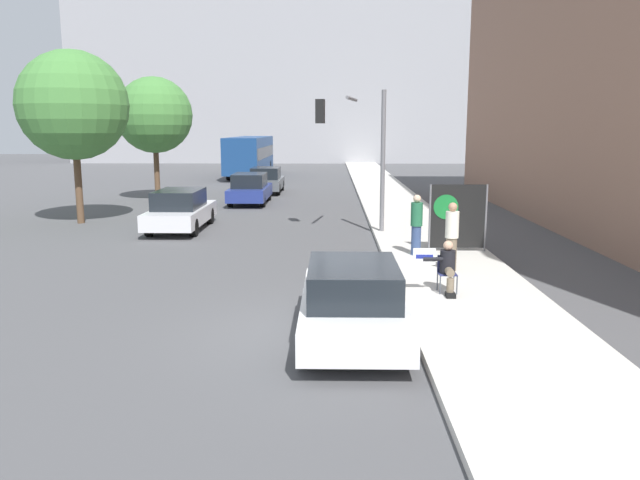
# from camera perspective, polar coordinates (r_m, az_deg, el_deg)

# --- Properties ---
(ground_plane) EXTENTS (160.00, 160.00, 0.00)m
(ground_plane) POSITION_cam_1_polar(r_m,az_deg,el_deg) (11.87, -0.28, -8.37)
(ground_plane) COLOR #4F4F51
(sidewalk_curb) EXTENTS (3.23, 90.00, 0.15)m
(sidewalk_curb) POSITION_cam_1_polar(r_m,az_deg,el_deg) (26.69, 7.75, 2.14)
(sidewalk_curb) COLOR beige
(sidewalk_curb) RESTS_ON ground_plane
(building_backdrop_far) EXTENTS (52.00, 12.00, 27.41)m
(building_backdrop_far) POSITION_cam_1_polar(r_m,az_deg,el_deg) (74.02, -0.76, 17.92)
(building_backdrop_far) COLOR #99999E
(building_backdrop_far) RESTS_ON ground_plane
(seated_protester) EXTENTS (0.98, 0.77, 1.17)m
(seated_protester) POSITION_cam_1_polar(r_m,az_deg,el_deg) (14.12, 11.54, -2.32)
(seated_protester) COLOR #474C56
(seated_protester) RESTS_ON sidewalk_curb
(jogger_on_sidewalk) EXTENTS (0.34, 0.34, 1.77)m
(jogger_on_sidewalk) POSITION_cam_1_polar(r_m,az_deg,el_deg) (16.30, 11.95, 0.36)
(jogger_on_sidewalk) COLOR #756651
(jogger_on_sidewalk) RESTS_ON sidewalk_curb
(pedestrian_behind) EXTENTS (0.34, 0.34, 1.75)m
(pedestrian_behind) POSITION_cam_1_polar(r_m,az_deg,el_deg) (18.16, 8.81, 1.43)
(pedestrian_behind) COLOR #334775
(pedestrian_behind) RESTS_ON sidewalk_curb
(protest_banner) EXTENTS (1.72, 0.06, 1.99)m
(protest_banner) POSITION_cam_1_polar(r_m,az_deg,el_deg) (18.92, 12.45, 2.13)
(protest_banner) COLOR slate
(protest_banner) RESTS_ON sidewalk_curb
(traffic_light_pole) EXTENTS (2.46, 2.23, 4.93)m
(traffic_light_pole) POSITION_cam_1_polar(r_m,az_deg,el_deg) (22.21, 3.44, 9.39)
(traffic_light_pole) COLOR slate
(traffic_light_pole) RESTS_ON sidewalk_curb
(parked_car_curbside) EXTENTS (1.83, 4.44, 1.41)m
(parked_car_curbside) POSITION_cam_1_polar(r_m,az_deg,el_deg) (11.31, 3.01, -5.58)
(parked_car_curbside) COLOR white
(parked_car_curbside) RESTS_ON ground_plane
(car_on_road_nearest) EXTENTS (1.81, 4.80, 1.52)m
(car_on_road_nearest) POSITION_cam_1_polar(r_m,az_deg,el_deg) (23.92, -12.63, 2.70)
(car_on_road_nearest) COLOR silver
(car_on_road_nearest) RESTS_ON ground_plane
(car_on_road_midblock) EXTENTS (1.80, 4.66, 1.53)m
(car_on_road_midblock) POSITION_cam_1_polar(r_m,az_deg,el_deg) (31.73, -6.41, 4.68)
(car_on_road_midblock) COLOR navy
(car_on_road_midblock) RESTS_ON ground_plane
(car_on_road_distant) EXTENTS (1.85, 4.42, 1.51)m
(car_on_road_distant) POSITION_cam_1_polar(r_m,az_deg,el_deg) (37.00, -4.94, 5.47)
(car_on_road_distant) COLOR #565B60
(car_on_road_distant) RESTS_ON ground_plane
(city_bus_on_road) EXTENTS (2.52, 12.19, 3.08)m
(city_bus_on_road) POSITION_cam_1_polar(r_m,az_deg,el_deg) (49.92, -6.41, 7.85)
(city_bus_on_road) COLOR navy
(city_bus_on_road) RESTS_ON ground_plane
(street_tree_near_curb) EXTENTS (4.26, 4.26, 6.78)m
(street_tree_near_curb) POSITION_cam_1_polar(r_m,az_deg,el_deg) (26.68, -21.65, 11.36)
(street_tree_near_curb) COLOR brown
(street_tree_near_curb) RESTS_ON ground_plane
(street_tree_midblock) EXTENTS (3.92, 3.92, 6.40)m
(street_tree_midblock) POSITION_cam_1_polar(r_m,az_deg,el_deg) (34.00, -14.92, 10.96)
(street_tree_midblock) COLOR brown
(street_tree_midblock) RESTS_ON ground_plane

